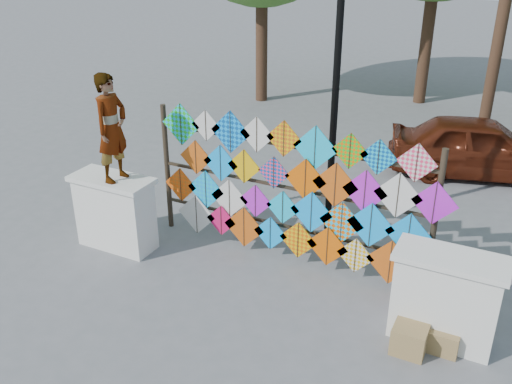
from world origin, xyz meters
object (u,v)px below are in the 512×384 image
kite_rack (292,193)px  vendor_woman (112,128)px  sedan (481,147)px  lamppost (336,83)px

kite_rack → vendor_woman: size_ratio=2.85×
sedan → vendor_woman: bearing=125.0°
kite_rack → sedan: kite_rack is taller
kite_rack → vendor_woman: vendor_woman is taller
vendor_woman → lamppost: lamppost is taller
kite_rack → vendor_woman: bearing=-161.0°
lamppost → kite_rack: bearing=-98.4°
vendor_woman → sedan: (4.95, 6.00, -1.49)m
sedan → lamppost: 4.79m
sedan → lamppost: bearing=135.8°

